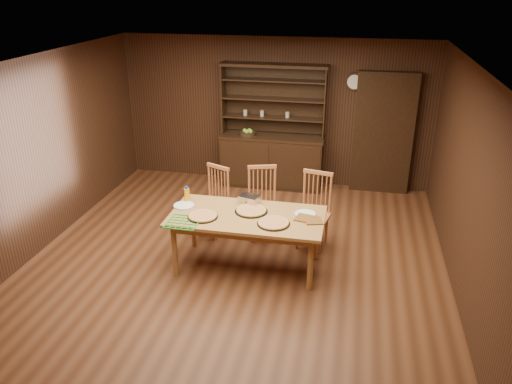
% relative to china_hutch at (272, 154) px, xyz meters
% --- Properties ---
extents(floor, '(6.00, 6.00, 0.00)m').
position_rel_china_hutch_xyz_m(floor, '(0.00, -2.75, -0.60)').
color(floor, brown).
rests_on(floor, ground).
extents(room_shell, '(6.00, 6.00, 6.00)m').
position_rel_china_hutch_xyz_m(room_shell, '(0.00, -2.75, 0.98)').
color(room_shell, white).
rests_on(room_shell, floor).
extents(china_hutch, '(1.84, 0.52, 2.17)m').
position_rel_china_hutch_xyz_m(china_hutch, '(0.00, 0.00, 0.00)').
color(china_hutch, black).
rests_on(china_hutch, floor).
extents(doorway, '(1.00, 0.18, 2.10)m').
position_rel_china_hutch_xyz_m(doorway, '(1.90, 0.15, 0.45)').
color(doorway, black).
rests_on(doorway, floor).
extents(wall_clock, '(0.30, 0.05, 0.30)m').
position_rel_china_hutch_xyz_m(wall_clock, '(1.35, 0.20, 1.30)').
color(wall_clock, black).
rests_on(wall_clock, room_shell).
extents(dining_table, '(1.95, 0.98, 0.75)m').
position_rel_china_hutch_xyz_m(dining_table, '(0.17, -2.82, 0.08)').
color(dining_table, '#B47C3E').
rests_on(dining_table, floor).
extents(chair_left, '(0.55, 0.54, 1.03)m').
position_rel_china_hutch_xyz_m(chair_left, '(-0.51, -1.96, -0.05)').
color(chair_left, '#BF6F41').
rests_on(chair_left, floor).
extents(chair_center, '(0.53, 0.52, 1.06)m').
position_rel_china_hutch_xyz_m(chair_center, '(0.20, -1.92, -0.03)').
color(chair_center, '#BF6F41').
rests_on(chair_center, floor).
extents(chair_right, '(0.52, 0.50, 1.08)m').
position_rel_china_hutch_xyz_m(chair_right, '(0.96, -2.03, -0.02)').
color(chair_right, '#BF6F41').
rests_on(chair_right, floor).
extents(pizza_left, '(0.38, 0.38, 0.04)m').
position_rel_china_hutch_xyz_m(pizza_left, '(-0.36, -2.99, 0.17)').
color(pizza_left, black).
rests_on(pizza_left, dining_table).
extents(pizza_right, '(0.41, 0.41, 0.04)m').
position_rel_china_hutch_xyz_m(pizza_right, '(0.54, -3.00, 0.17)').
color(pizza_right, black).
rests_on(pizza_right, dining_table).
extents(pizza_center, '(0.42, 0.42, 0.04)m').
position_rel_china_hutch_xyz_m(pizza_center, '(0.20, -2.71, 0.17)').
color(pizza_center, black).
rests_on(pizza_center, dining_table).
extents(cooling_rack, '(0.50, 0.50, 0.02)m').
position_rel_china_hutch_xyz_m(cooling_rack, '(-0.55, -3.18, 0.16)').
color(cooling_rack, green).
rests_on(cooling_rack, dining_table).
extents(plate_left, '(0.28, 0.28, 0.02)m').
position_rel_china_hutch_xyz_m(plate_left, '(-0.70, -2.72, 0.16)').
color(plate_left, white).
rests_on(plate_left, dining_table).
extents(plate_right, '(0.29, 0.29, 0.02)m').
position_rel_china_hutch_xyz_m(plate_right, '(0.89, -2.66, 0.16)').
color(plate_right, white).
rests_on(plate_right, dining_table).
extents(foil_dish, '(0.30, 0.25, 0.10)m').
position_rel_china_hutch_xyz_m(foil_dish, '(0.12, -2.45, 0.21)').
color(foil_dish, silver).
rests_on(foil_dish, dining_table).
extents(juice_bottle, '(0.07, 0.07, 0.21)m').
position_rel_china_hutch_xyz_m(juice_bottle, '(-0.71, -2.57, 0.25)').
color(juice_bottle, orange).
rests_on(juice_bottle, dining_table).
extents(pot_holder_a, '(0.25, 0.25, 0.02)m').
position_rel_china_hutch_xyz_m(pot_holder_a, '(1.01, -2.83, 0.16)').
color(pot_holder_a, '#B41D14').
rests_on(pot_holder_a, dining_table).
extents(pot_holder_b, '(0.26, 0.26, 0.02)m').
position_rel_china_hutch_xyz_m(pot_holder_b, '(0.90, -2.78, 0.16)').
color(pot_holder_b, '#B41D14').
rests_on(pot_holder_b, dining_table).
extents(fruit_bowl, '(0.30, 0.30, 0.12)m').
position_rel_china_hutch_xyz_m(fruit_bowl, '(-0.43, -0.07, 0.39)').
color(fruit_bowl, black).
rests_on(fruit_bowl, china_hutch).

